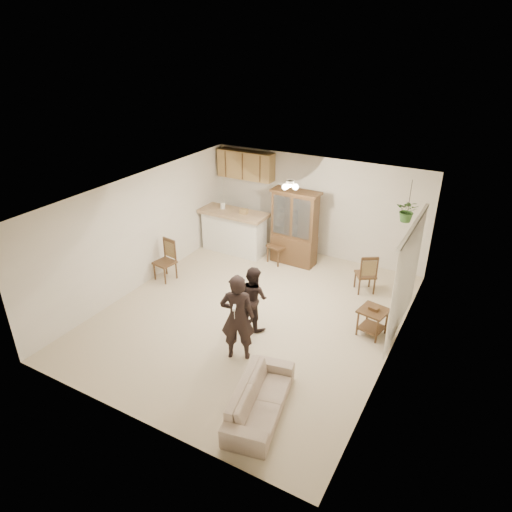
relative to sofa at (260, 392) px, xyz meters
The scene contains 23 objects.
floor 2.66m from the sofa, 122.17° to the left, with size 6.50×6.50×0.00m, color beige.
ceiling 3.39m from the sofa, 122.17° to the left, with size 5.50×6.50×0.02m, color silver.
wall_back 5.72m from the sofa, 104.35° to the left, with size 5.50×0.02×2.50m, color beige.
wall_front 1.95m from the sofa, 143.92° to the right, with size 5.50×0.02×2.50m, color beige.
wall_left 4.79m from the sofa, 151.77° to the left, with size 0.02×6.50×2.50m, color beige.
wall_right 2.75m from the sofa, 58.83° to the left, with size 0.02×6.50×2.50m, color beige.
breakfast_bar 5.62m from the sofa, 125.38° to the left, with size 1.60×0.55×1.00m, color white.
bar_top 5.66m from the sofa, 125.38° to the left, with size 1.75×0.70×0.08m, color tan.
upper_cabinets 6.48m from the sofa, 121.93° to the left, with size 1.50×0.34×0.70m, color olive.
vertical_blinds 3.47m from the sofa, 67.31° to the left, with size 0.06×2.30×2.10m, color silver, non-canonical shape.
ceiling_fixture 4.16m from the sofa, 109.32° to the left, with size 0.36×0.36×0.20m, color #FFE5BF, non-canonical shape.
hanging_plant 4.94m from the sofa, 79.02° to the left, with size 0.43×0.37×0.48m, color #275823.
plant_cord 5.05m from the sofa, 79.02° to the left, with size 0.01×0.01×0.65m, color black.
sofa is the anchor object (origin of this frame).
adult 1.45m from the sofa, 134.98° to the left, with size 0.66×0.43×1.80m, color black.
child 2.25m from the sofa, 121.98° to the left, with size 0.66×0.51×1.35m, color black.
china_hutch 5.04m from the sofa, 109.14° to the left, with size 1.18×0.47×1.84m.
side_table 2.87m from the sofa, 71.85° to the left, with size 0.57×0.57×0.59m.
chair_bar 4.61m from the sofa, 146.60° to the left, with size 0.48×0.48×0.95m.
chair_hutch_left 4.97m from the sofa, 113.46° to the left, with size 0.55×0.55×0.99m.
chair_hutch_right 4.24m from the sofa, 85.98° to the left, with size 0.55×0.55×0.91m.
controller_adult 1.33m from the sofa, 142.53° to the left, with size 0.04×0.14×0.04m, color white.
controller_child 2.10m from the sofa, 128.49° to the left, with size 0.03×0.11×0.03m, color white.
Camera 1 is at (3.83, -6.73, 5.12)m, focal length 32.00 mm.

